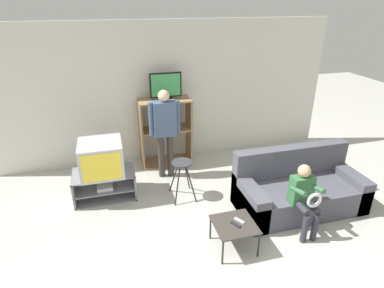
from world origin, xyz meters
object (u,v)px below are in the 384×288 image
television_main (101,158)px  folding_stool (182,169)px  tv_stand (105,185)px  television_flat (166,87)px  person_seated_child (304,195)px  media_shelf (165,132)px  snack_table (234,226)px  remote_control_black (236,224)px  couch (298,190)px  person_standing_adult (165,126)px  remote_control_white (239,221)px

television_main → folding_stool: 1.25m
television_main → folding_stool: (1.19, -0.32, -0.19)m
tv_stand → television_flat: (1.21, 0.90, 1.28)m
television_flat → tv_stand: bearing=-143.2°
person_seated_child → television_main: bearing=148.8°
media_shelf → person_seated_child: (1.38, -2.44, -0.07)m
tv_stand → television_main: 0.48m
media_shelf → television_flat: bearing=19.1°
television_main → folding_stool: size_ratio=1.02×
snack_table → person_seated_child: person_seated_child is taller
television_flat → snack_table: television_flat is taller
remote_control_black → tv_stand: bearing=104.5°
media_shelf → couch: size_ratio=0.68×
snack_table → couch: size_ratio=0.28×
folding_stool → person_standing_adult: (-0.12, 0.73, 0.45)m
folding_stool → couch: size_ratio=0.34×
media_shelf → snack_table: size_ratio=2.46×
television_main → remote_control_black: (1.55, -1.64, -0.31)m
television_flat → remote_control_white: television_flat is taller
media_shelf → couch: (1.65, -1.92, -0.36)m
television_main → media_shelf: bearing=37.6°
remote_control_black → snack_table: bearing=70.3°
television_main → television_flat: (1.21, 0.91, 0.80)m
tv_stand → snack_table: tv_stand is taller
media_shelf → remote_control_white: size_ratio=8.81×
snack_table → couch: bearing=25.1°
remote_control_black → couch: couch is taller
couch → media_shelf: bearing=130.7°
television_flat → couch: television_flat is taller
tv_stand → couch: 3.00m
television_flat → couch: (1.61, -1.94, -1.21)m
folding_stool → remote_control_black: bearing=-74.8°
snack_table → television_flat: bearing=97.7°
remote_control_white → couch: 1.32m
person_standing_adult → television_flat: bearing=75.3°
tv_stand → media_shelf: size_ratio=0.75×
television_main → person_standing_adult: 1.18m
remote_control_black → remote_control_white: 0.09m
person_standing_adult → person_seated_child: size_ratio=1.62×
tv_stand → remote_control_black: (1.55, -1.65, 0.17)m
person_standing_adult → folding_stool: bearing=-80.6°
television_flat → snack_table: (0.34, -2.53, -1.16)m
tv_stand → television_flat: television_flat is taller
remote_control_black → person_standing_adult: 2.18m
tv_stand → folding_stool: size_ratio=1.51×
television_flat → remote_control_white: 2.77m
couch → remote_control_black: bearing=-154.0°
media_shelf → television_flat: television_flat is taller
remote_control_black → couch: bearing=-2.7°
television_main → remote_control_white: size_ratio=4.47×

